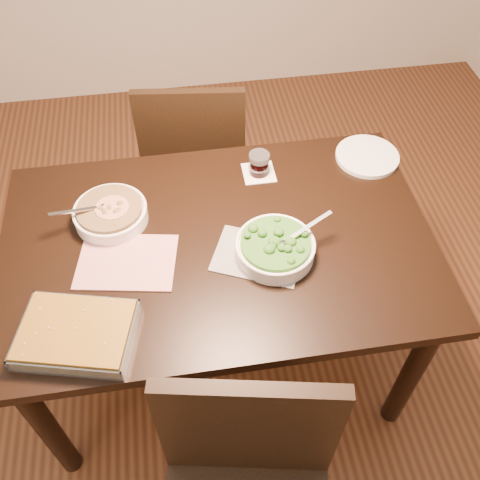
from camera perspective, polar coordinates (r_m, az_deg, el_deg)
The scene contains 11 objects.
ground at distance 2.36m, azimuth -1.80°, elevation -11.87°, with size 4.00×4.00×0.00m, color #401F12.
table at distance 1.80m, azimuth -2.30°, elevation -2.01°, with size 1.40×0.90×0.75m.
magazine_a at distance 1.71m, azimuth -11.97°, elevation -2.27°, with size 0.30×0.22×0.01m, color #B83443.
magazine_b at distance 1.69m, azimuth 1.92°, elevation -1.70°, with size 0.27×0.19×0.00m, color #24232A.
coaster at distance 1.95m, azimuth 2.01°, elevation 7.18°, with size 0.11×0.11×0.00m, color white.
stew_bowl at distance 1.82m, azimuth -13.65°, elevation 2.81°, with size 0.26×0.24×0.09m.
broccoli_bowl at distance 1.67m, azimuth 3.79°, elevation -0.80°, with size 0.28×0.25×0.10m.
baking_dish at distance 1.57m, azimuth -17.04°, elevation -9.54°, with size 0.36×0.30×0.06m.
wine_tumbler at distance 1.92m, azimuth 2.05°, elevation 8.17°, with size 0.07×0.07×0.08m.
dinner_plate at distance 2.06m, azimuth 13.41°, elevation 8.68°, with size 0.23×0.23×0.02m, color white.
chair_far at distance 2.40m, azimuth -4.82°, elevation 9.10°, with size 0.48×0.48×0.92m.
Camera 1 is at (-0.10, -1.11, 2.08)m, focal length 40.00 mm.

